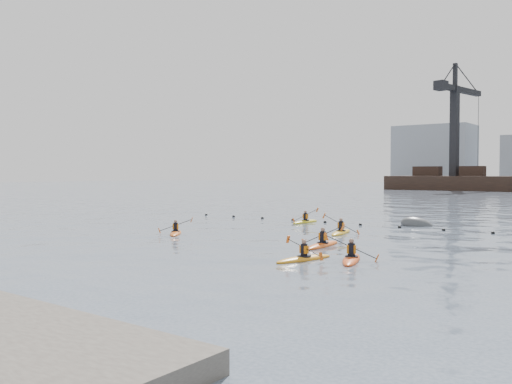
# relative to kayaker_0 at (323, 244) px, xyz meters

# --- Properties ---
(ground) EXTENTS (400.00, 400.00, 0.00)m
(ground) POSITION_rel_kayaker_0_xyz_m (-1.48, -11.00, -0.10)
(ground) COLOR #3D4B59
(ground) RESTS_ON ground
(float_line) EXTENTS (33.24, 0.73, 0.24)m
(float_line) POSITION_rel_kayaker_0_xyz_m (-1.98, 11.54, -0.07)
(float_line) COLOR black
(float_line) RESTS_ON ground
(kayaker_0) EXTENTS (2.39, 3.48, 1.35)m
(kayaker_0) POSITION_rel_kayaker_0_xyz_m (0.00, 0.00, 0.00)
(kayaker_0) COLOR #E15615
(kayaker_0) RESTS_ON ground
(kayaker_1) EXTENTS (2.13, 3.24, 1.10)m
(kayaker_1) POSITION_rel_kayaker_0_xyz_m (1.59, -4.37, -0.01)
(kayaker_1) COLOR orange
(kayaker_1) RESTS_ON ground
(kayaker_2) EXTENTS (2.46, 2.79, 1.14)m
(kayaker_2) POSITION_rel_kayaker_0_xyz_m (-10.09, -0.54, -0.01)
(kayaker_2) COLOR #D65914
(kayaker_2) RESTS_ON ground
(kayaker_3) EXTENTS (2.37, 3.49, 1.37)m
(kayaker_3) POSITION_rel_kayaker_0_xyz_m (-2.04, 5.79, -0.00)
(kayaker_3) COLOR gold
(kayaker_3) RESTS_ON ground
(kayaker_4) EXTENTS (2.23, 3.38, 1.31)m
(kayaker_4) POSITION_rel_kayaker_0_xyz_m (3.27, -3.24, -0.00)
(kayaker_4) COLOR #D84714
(kayaker_4) RESTS_ON ground
(kayaker_5) EXTENTS (2.28, 3.27, 1.30)m
(kayaker_5) POSITION_rel_kayaker_0_xyz_m (-7.71, 10.77, -0.00)
(kayaker_5) COLOR gold
(kayaker_5) RESTS_ON ground
(mooring_buoy) EXTENTS (2.86, 2.19, 1.63)m
(mooring_buoy) POSITION_rel_kayaker_0_xyz_m (-0.07, 13.51, -0.10)
(mooring_buoy) COLOR #383A3C
(mooring_buoy) RESTS_ON ground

